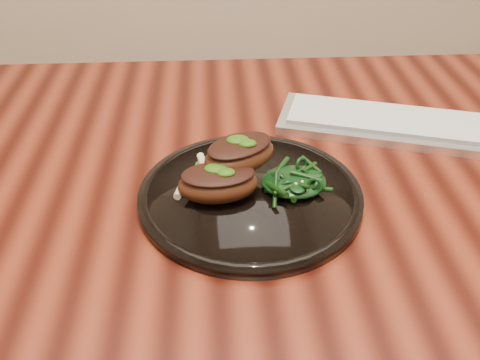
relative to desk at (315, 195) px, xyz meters
name	(u,v)px	position (x,y,z in m)	size (l,w,h in m)	color
desk	(315,195)	(0.00, 0.00, 0.00)	(1.60, 0.80, 0.75)	black
plate	(250,195)	(-0.12, -0.12, 0.09)	(0.31, 0.31, 0.02)	black
lamb_chop_front	(218,182)	(-0.16, -0.13, 0.12)	(0.12, 0.08, 0.05)	#3B190B
lamb_chop_back	(239,154)	(-0.13, -0.09, 0.14)	(0.13, 0.12, 0.05)	#3B190B
herb_smear	(221,164)	(-0.16, -0.05, 0.10)	(0.08, 0.05, 0.00)	#193F06
greens_heap	(294,178)	(-0.06, -0.11, 0.12)	(0.09, 0.09, 0.03)	black
keyboard	(413,126)	(0.17, 0.06, 0.09)	(0.47, 0.27, 0.02)	silver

